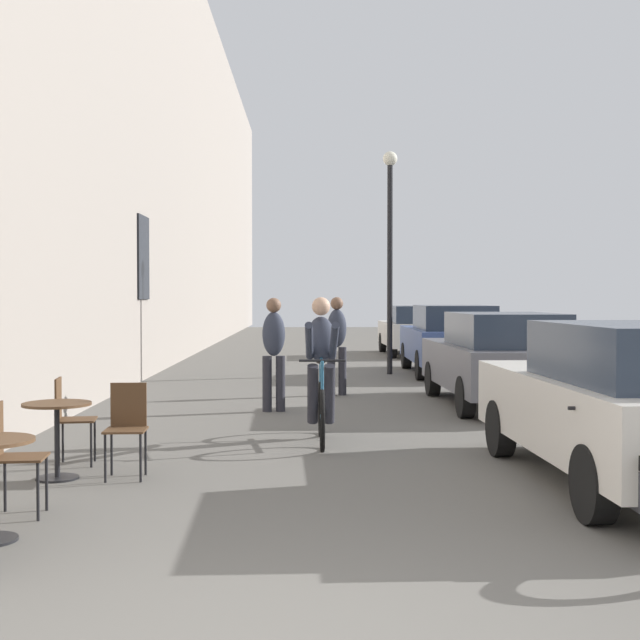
# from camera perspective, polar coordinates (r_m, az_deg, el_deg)

# --- Properties ---
(building_facade_left) EXTENTS (0.54, 68.00, 11.62)m
(building_facade_left) POSITION_cam_1_polar(r_m,az_deg,el_deg) (18.86, -12.21, 14.06)
(building_facade_left) COLOR gray
(building_facade_left) RESTS_ON ground_plane
(cafe_chair_near_toward_street) EXTENTS (0.41, 0.41, 0.89)m
(cafe_chair_near_toward_street) POSITION_cam_1_polar(r_m,az_deg,el_deg) (7.21, -19.76, -8.12)
(cafe_chair_near_toward_street) COLOR black
(cafe_chair_near_toward_street) RESTS_ON ground_plane
(cafe_table_mid) EXTENTS (0.64, 0.64, 0.72)m
(cafe_table_mid) POSITION_cam_1_polar(r_m,az_deg,el_deg) (8.53, -16.98, -6.58)
(cafe_table_mid) COLOR black
(cafe_table_mid) RESTS_ON ground_plane
(cafe_chair_mid_toward_street) EXTENTS (0.40, 0.40, 0.89)m
(cafe_chair_mid_toward_street) POSITION_cam_1_polar(r_m,az_deg,el_deg) (8.45, -12.63, -6.65)
(cafe_chair_mid_toward_street) COLOR black
(cafe_chair_mid_toward_street) RESTS_ON ground_plane
(cafe_chair_mid_toward_wall) EXTENTS (0.43, 0.43, 0.89)m
(cafe_chair_mid_toward_wall) POSITION_cam_1_polar(r_m,az_deg,el_deg) (9.19, -16.26, -6.00)
(cafe_chair_mid_toward_wall) COLOR black
(cafe_chair_mid_toward_wall) RESTS_ON ground_plane
(cyclist_on_bicycle) EXTENTS (0.52, 1.76, 1.74)m
(cyclist_on_bicycle) POSITION_cam_1_polar(r_m,az_deg,el_deg) (10.26, 0.08, -3.51)
(cyclist_on_bicycle) COLOR black
(cyclist_on_bicycle) RESTS_ON ground_plane
(pedestrian_near) EXTENTS (0.37, 0.28, 1.70)m
(pedestrian_near) POSITION_cam_1_polar(r_m,az_deg,el_deg) (12.86, -3.07, -1.83)
(pedestrian_near) COLOR #26262D
(pedestrian_near) RESTS_ON ground_plane
(pedestrian_mid) EXTENTS (0.38, 0.30, 1.71)m
(pedestrian_mid) POSITION_cam_1_polar(r_m,az_deg,el_deg) (14.96, 1.12, -1.33)
(pedestrian_mid) COLOR #26262D
(pedestrian_mid) RESTS_ON ground_plane
(street_lamp) EXTENTS (0.32, 0.32, 4.90)m
(street_lamp) POSITION_cam_1_polar(r_m,az_deg,el_deg) (19.11, 4.64, 5.74)
(street_lamp) COLOR black
(street_lamp) RESTS_ON ground_plane
(parked_car_nearest) EXTENTS (1.88, 4.23, 1.49)m
(parked_car_nearest) POSITION_cam_1_polar(r_m,az_deg,el_deg) (8.31, 19.77, -5.08)
(parked_car_nearest) COLOR beige
(parked_car_nearest) RESTS_ON ground_plane
(parked_car_second) EXTENTS (1.83, 4.17, 1.47)m
(parked_car_second) POSITION_cam_1_polar(r_m,az_deg,el_deg) (13.72, 11.71, -2.46)
(parked_car_second) COLOR #595960
(parked_car_second) RESTS_ON ground_plane
(parked_car_third) EXTENTS (1.84, 4.30, 1.52)m
(parked_car_third) POSITION_cam_1_polar(r_m,az_deg,el_deg) (19.19, 8.62, -1.22)
(parked_car_third) COLOR #384C84
(parked_car_third) RESTS_ON ground_plane
(parked_car_fourth) EXTENTS (1.79, 4.09, 1.44)m
(parked_car_fourth) POSITION_cam_1_polar(r_m,az_deg,el_deg) (25.36, 6.23, -0.63)
(parked_car_fourth) COLOR beige
(parked_car_fourth) RESTS_ON ground_plane
(parked_motorcycle) EXTENTS (0.62, 2.15, 0.92)m
(parked_motorcycle) POSITION_cam_1_polar(r_m,az_deg,el_deg) (6.58, 20.36, -10.05)
(parked_motorcycle) COLOR black
(parked_motorcycle) RESTS_ON ground_plane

